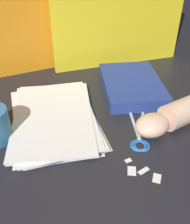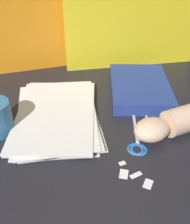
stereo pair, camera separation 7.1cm
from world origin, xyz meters
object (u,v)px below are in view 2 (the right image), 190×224
Objects in this scene: book_closed at (140,87)px; hand_forearm at (189,118)px; scissors at (138,139)px; paper_stack at (57,114)px.

hand_forearm is at bearing -65.37° from book_closed.
book_closed reaches higher than scissors.
paper_stack is at bearing 166.90° from hand_forearm.
book_closed is 0.25m from scissors.
scissors is at bearing -103.27° from book_closed.
paper_stack is at bearing -157.40° from book_closed.
paper_stack is at bearing 150.51° from scissors.
book_closed is at bearing 114.63° from hand_forearm.
paper_stack is 0.38m from hand_forearm.
scissors is 0.52× the size of hand_forearm.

